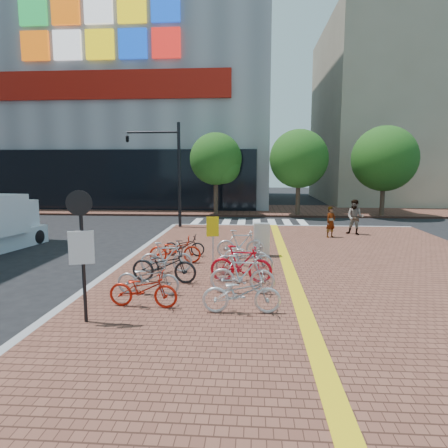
# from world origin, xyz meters

# --- Properties ---
(ground) EXTENTS (120.00, 120.00, 0.00)m
(ground) POSITION_xyz_m (0.00, 0.00, 0.00)
(ground) COLOR black
(ground) RESTS_ON ground
(sidewalk) EXTENTS (14.00, 34.00, 0.15)m
(sidewalk) POSITION_xyz_m (3.00, -5.00, 0.07)
(sidewalk) COLOR brown
(sidewalk) RESTS_ON ground
(tactile_strip) EXTENTS (0.40, 34.00, 0.01)m
(tactile_strip) POSITION_xyz_m (2.00, -5.00, 0.16)
(tactile_strip) COLOR yellow
(tactile_strip) RESTS_ON sidewalk
(kerb_west) EXTENTS (0.25, 34.00, 0.15)m
(kerb_west) POSITION_xyz_m (-4.00, -5.00, 0.08)
(kerb_west) COLOR gray
(kerb_west) RESTS_ON ground
(kerb_north) EXTENTS (14.00, 0.25, 0.15)m
(kerb_north) POSITION_xyz_m (3.00, 12.00, 0.08)
(kerb_north) COLOR gray
(kerb_north) RESTS_ON ground
(far_sidewalk) EXTENTS (70.00, 8.00, 0.15)m
(far_sidewalk) POSITION_xyz_m (0.00, 21.00, 0.07)
(far_sidewalk) COLOR brown
(far_sidewalk) RESTS_ON ground
(department_store) EXTENTS (36.00, 24.27, 28.00)m
(department_store) POSITION_xyz_m (-15.99, 31.95, 13.98)
(department_store) COLOR gray
(department_store) RESTS_ON ground
(building_beige) EXTENTS (20.00, 18.00, 18.00)m
(building_beige) POSITION_xyz_m (18.00, 32.00, 9.00)
(building_beige) COLOR gray
(building_beige) RESTS_ON ground
(crosswalk) EXTENTS (7.50, 4.00, 0.01)m
(crosswalk) POSITION_xyz_m (0.50, 14.00, 0.01)
(crosswalk) COLOR silver
(crosswalk) RESTS_ON ground
(street_trees) EXTENTS (16.20, 4.60, 6.35)m
(street_trees) POSITION_xyz_m (5.04, 17.45, 4.10)
(street_trees) COLOR #38281E
(street_trees) RESTS_ON far_sidewalk
(bike_0) EXTENTS (1.78, 0.71, 0.92)m
(bike_0) POSITION_xyz_m (-1.94, -2.43, 0.61)
(bike_0) COLOR #B41C0C
(bike_0) RESTS_ON sidewalk
(bike_1) EXTENTS (1.76, 0.68, 0.91)m
(bike_1) POSITION_xyz_m (-2.08, -1.45, 0.61)
(bike_1) COLOR #A2A2A6
(bike_1) RESTS_ON sidewalk
(bike_2) EXTENTS (2.07, 0.89, 1.05)m
(bike_2) POSITION_xyz_m (-1.90, -0.26, 0.68)
(bike_2) COLOR black
(bike_2) RESTS_ON sidewalk
(bike_3) EXTENTS (1.75, 0.70, 1.02)m
(bike_3) POSITION_xyz_m (-2.08, 0.83, 0.66)
(bike_3) COLOR silver
(bike_3) RESTS_ON sidewalk
(bike_4) EXTENTS (1.92, 0.85, 0.97)m
(bike_4) POSITION_xyz_m (-2.05, 2.16, 0.64)
(bike_4) COLOR red
(bike_4) RESTS_ON sidewalk
(bike_5) EXTENTS (1.62, 0.60, 0.84)m
(bike_5) POSITION_xyz_m (-1.92, 3.36, 0.57)
(bike_5) COLOR black
(bike_5) RESTS_ON sidewalk
(bike_6) EXTENTS (1.90, 0.74, 0.98)m
(bike_6) POSITION_xyz_m (0.50, -2.66, 0.64)
(bike_6) COLOR silver
(bike_6) RESTS_ON sidewalk
(bike_7) EXTENTS (1.80, 0.57, 1.07)m
(bike_7) POSITION_xyz_m (0.48, -1.17, 0.69)
(bike_7) COLOR silver
(bike_7) RESTS_ON sidewalk
(bike_8) EXTENTS (1.92, 0.71, 1.13)m
(bike_8) POSITION_xyz_m (0.41, -0.08, 0.72)
(bike_8) COLOR red
(bike_8) RESTS_ON sidewalk
(bike_9) EXTENTS (1.95, 0.87, 0.99)m
(bike_9) POSITION_xyz_m (0.49, 0.82, 0.64)
(bike_9) COLOR #A3A3A7
(bike_9) RESTS_ON sidewalk
(bike_10) EXTENTS (1.67, 0.86, 0.84)m
(bike_10) POSITION_xyz_m (0.52, 1.92, 0.57)
(bike_10) COLOR silver
(bike_10) RESTS_ON sidewalk
(bike_11) EXTENTS (1.84, 0.62, 1.09)m
(bike_11) POSITION_xyz_m (0.30, 3.14, 0.70)
(bike_11) COLOR #B8B8BD
(bike_11) RESTS_ON sidewalk
(pedestrian_a) EXTENTS (0.67, 0.61, 1.53)m
(pedestrian_a) POSITION_xyz_m (4.60, 8.05, 0.91)
(pedestrian_a) COLOR gray
(pedestrian_a) RESTS_ON sidewalk
(pedestrian_b) EXTENTS (1.09, 1.00, 1.81)m
(pedestrian_b) POSITION_xyz_m (6.00, 8.98, 1.05)
(pedestrian_b) COLOR #4A4E5E
(pedestrian_b) RESTS_ON sidewalk
(utility_box) EXTENTS (0.62, 0.48, 1.29)m
(utility_box) POSITION_xyz_m (1.10, 3.58, 0.80)
(utility_box) COLOR #BBBCC0
(utility_box) RESTS_ON sidewalk
(yellow_sign) EXTENTS (0.45, 0.15, 1.67)m
(yellow_sign) POSITION_xyz_m (-0.70, 2.49, 1.31)
(yellow_sign) COLOR #B7B7BC
(yellow_sign) RESTS_ON sidewalk
(notice_sign) EXTENTS (0.53, 0.21, 2.97)m
(notice_sign) POSITION_xyz_m (-2.97, -3.51, 2.02)
(notice_sign) COLOR black
(notice_sign) RESTS_ON sidewalk
(traffic_light_pole) EXTENTS (3.20, 1.24, 5.97)m
(traffic_light_pole) POSITION_xyz_m (-4.88, 11.02, 4.27)
(traffic_light_pole) COLOR black
(traffic_light_pole) RESTS_ON sidewalk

